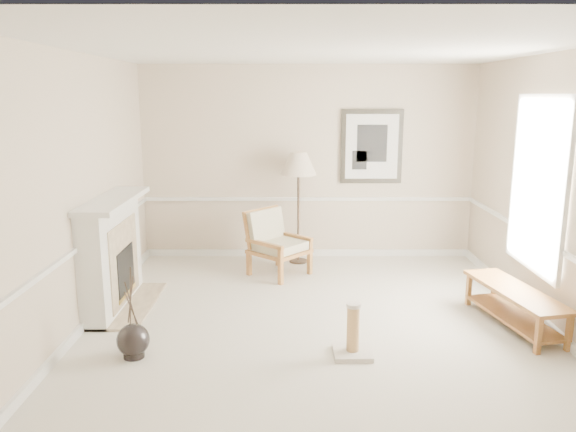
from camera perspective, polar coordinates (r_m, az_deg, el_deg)
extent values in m
plane|color=silver|center=(6.21, 2.79, -11.14)|extent=(5.50, 5.50, 0.00)
cube|color=beige|center=(8.51, 2.04, 5.41)|extent=(5.00, 0.04, 2.90)
cube|color=beige|center=(3.12, 5.42, -6.73)|extent=(5.00, 0.04, 2.90)
cube|color=beige|center=(6.19, -20.87, 2.02)|extent=(0.04, 5.50, 2.90)
cube|color=beige|center=(6.42, 25.86, 1.94)|extent=(0.04, 5.50, 2.90)
cube|color=white|center=(5.71, 3.11, 16.62)|extent=(5.00, 5.50, 0.04)
cube|color=white|center=(8.76, 1.97, -3.74)|extent=(4.95, 0.04, 0.10)
cube|color=white|center=(8.57, 2.01, 1.74)|extent=(4.95, 0.04, 0.05)
cube|color=white|center=(6.75, 24.14, 2.98)|extent=(0.03, 1.20, 1.80)
cube|color=white|center=(6.75, 24.07, 2.98)|extent=(0.05, 1.34, 1.94)
cube|color=black|center=(8.53, 8.49, 6.99)|extent=(0.92, 0.04, 1.10)
cube|color=white|center=(8.51, 8.51, 6.98)|extent=(0.78, 0.01, 0.96)
cube|color=black|center=(8.50, 8.53, 7.31)|extent=(0.45, 0.01, 0.55)
cube|color=white|center=(6.87, -17.50, -3.84)|extent=(0.28, 1.50, 1.25)
cube|color=white|center=(6.71, -17.45, 1.53)|extent=(0.46, 1.64, 0.06)
cube|color=#C6B28E|center=(6.85, -16.30, -4.47)|extent=(0.02, 1.05, 0.95)
cube|color=black|center=(6.89, -16.16, -5.51)|extent=(0.02, 0.62, 0.58)
cube|color=gold|center=(6.97, -15.99, -7.55)|extent=(0.01, 0.66, 0.05)
cube|color=#C6B28E|center=(7.01, -15.92, -8.66)|extent=(0.60, 1.50, 0.03)
sphere|color=black|center=(5.66, -15.46, -12.04)|extent=(0.31, 0.31, 0.31)
cylinder|color=black|center=(5.71, -15.38, -13.26)|extent=(0.20, 0.20, 0.09)
cylinder|color=black|center=(5.51, -15.70, -8.19)|extent=(0.11, 0.09, 0.49)
cylinder|color=black|center=(5.52, -15.68, -8.56)|extent=(0.13, 0.11, 0.40)
cylinder|color=black|center=(5.49, -15.72, -7.81)|extent=(0.06, 0.05, 0.58)
cube|color=#94552F|center=(7.42, -0.75, -5.63)|extent=(0.08, 0.08, 0.37)
cube|color=#94552F|center=(7.82, -3.99, -4.72)|extent=(0.08, 0.08, 0.37)
cube|color=#94552F|center=(7.85, 2.22, -4.63)|extent=(0.08, 0.08, 0.37)
cube|color=#94552F|center=(8.23, -0.99, -3.83)|extent=(0.08, 0.08, 0.37)
cube|color=#94552F|center=(7.78, -0.88, -3.60)|extent=(0.95, 0.95, 0.05)
cube|color=#94552F|center=(7.91, -2.53, -1.10)|extent=(0.57, 0.61, 0.53)
cube|color=#94552F|center=(7.53, -2.44, -2.85)|extent=(0.54, 0.49, 0.05)
cube|color=#94552F|center=(7.95, 0.58, -2.02)|extent=(0.54, 0.49, 0.05)
cube|color=white|center=(7.76, -0.89, -2.98)|extent=(0.87, 0.87, 0.12)
cube|color=white|center=(7.87, -2.23, -1.03)|extent=(0.55, 0.59, 0.47)
cylinder|color=black|center=(8.45, 1.04, -4.59)|extent=(0.27, 0.27, 0.03)
cylinder|color=black|center=(8.27, 1.06, 0.41)|extent=(0.03, 0.03, 1.49)
cone|color=beige|center=(8.15, 1.08, 5.36)|extent=(0.68, 0.68, 0.33)
cube|color=#94552F|center=(6.55, 22.11, -7.08)|extent=(0.71, 1.51, 0.04)
cube|color=#94552F|center=(6.65, 21.91, -9.45)|extent=(0.63, 1.40, 0.03)
cube|color=#94552F|center=(6.02, 24.09, -11.07)|extent=(0.06, 0.06, 0.37)
cube|color=#94552F|center=(6.22, 26.64, -10.59)|extent=(0.06, 0.06, 0.37)
cube|color=#94552F|center=(7.07, 17.89, -7.14)|extent=(0.06, 0.06, 0.37)
cube|color=#94552F|center=(7.23, 20.21, -6.87)|extent=(0.06, 0.06, 0.37)
cube|color=silver|center=(5.61, 6.55, -13.60)|extent=(0.37, 0.37, 0.05)
cylinder|color=tan|center=(5.51, 6.62, -11.32)|extent=(0.12, 0.12, 0.44)
cylinder|color=silver|center=(5.42, 6.68, -9.00)|extent=(0.14, 0.14, 0.04)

